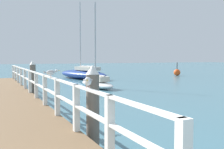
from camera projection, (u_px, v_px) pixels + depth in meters
name	position (u px, v px, depth m)	size (l,w,h in m)	color
pier_railing	(33.00, 80.00, 10.83)	(0.12, 18.48, 0.96)	silver
dock_piling_near	(93.00, 106.00, 5.75)	(0.29, 0.29, 1.79)	#6B6056
dock_piling_far	(33.00, 78.00, 13.31)	(0.29, 0.29, 1.79)	#6B6056
seagull_foreground	(88.00, 81.00, 4.85)	(0.25, 0.46, 0.21)	white
seagull_background	(51.00, 72.00, 7.69)	(0.47, 0.22, 0.21)	white
boat_1	(97.00, 83.00, 17.21)	(1.36, 4.06, 5.44)	white
boat_2	(83.00, 74.00, 24.37)	(3.71, 6.94, 6.91)	navy
channel_buoy	(177.00, 72.00, 28.44)	(0.70, 0.70, 1.40)	#E54C19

